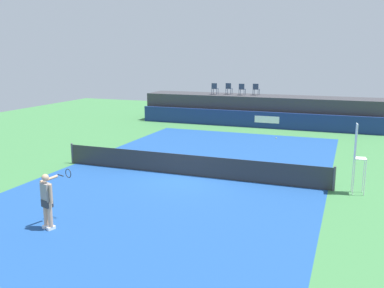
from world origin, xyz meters
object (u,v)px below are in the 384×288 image
object	(u,v)px
umpire_chair	(358,154)
net_post_far	(334,179)
spectator_chair_right	(256,89)
net_post_near	(72,153)
spectator_chair_center	(242,89)
spectator_chair_left	(229,88)
tennis_ball	(276,138)
tennis_player	(48,199)
spectator_chair_far_left	(215,88)

from	to	relation	value
umpire_chair	net_post_far	distance (m)	1.34
spectator_chair_right	net_post_near	world-z (taller)	spectator_chair_right
spectator_chair_center	net_post_near	world-z (taller)	spectator_chair_center
spectator_chair_center	spectator_chair_right	size ratio (longest dim) A/B	1.00
spectator_chair_left	net_post_far	xyz separation A→B (m)	(8.74, -15.39, -2.19)
umpire_chair	tennis_ball	world-z (taller)	umpire_chair
spectator_chair_left	tennis_ball	bearing A→B (deg)	-48.94
spectator_chair_left	tennis_player	distance (m)	22.48
spectator_chair_left	tennis_player	size ratio (longest dim) A/B	0.50
spectator_chair_center	tennis_ball	world-z (taller)	spectator_chair_center
spectator_chair_center	tennis_player	distance (m)	22.22
spectator_chair_left	spectator_chair_center	xyz separation A→B (m)	(1.13, -0.26, 0.00)
spectator_chair_left	net_post_near	size ratio (longest dim) A/B	0.89
net_post_near	tennis_player	bearing A→B (deg)	-58.68
net_post_far	net_post_near	bearing A→B (deg)	180.00
net_post_near	umpire_chair	bearing A→B (deg)	-0.06
spectator_chair_center	net_post_far	distance (m)	17.08
spectator_chair_far_left	spectator_chair_left	size ratio (longest dim) A/B	1.00
umpire_chair	net_post_far	world-z (taller)	umpire_chair
spectator_chair_far_left	umpire_chair	world-z (taller)	spectator_chair_far_left
spectator_chair_left	net_post_near	xyz separation A→B (m)	(-3.66, -15.39, -2.19)
net_post_near	tennis_player	xyz separation A→B (m)	(4.27, -7.02, 0.46)
net_post_near	tennis_ball	size ratio (longest dim) A/B	14.71
umpire_chair	tennis_ball	size ratio (longest dim) A/B	40.59
spectator_chair_left	tennis_player	xyz separation A→B (m)	(0.61, -22.40, -1.73)
spectator_chair_center	spectator_chair_far_left	bearing A→B (deg)	-174.78
spectator_chair_far_left	spectator_chair_right	distance (m)	3.22
spectator_chair_right	umpire_chair	distance (m)	17.22
spectator_chair_far_left	spectator_chair_left	xyz separation A→B (m)	(1.02, 0.45, 0.00)
spectator_chair_left	spectator_chair_right	bearing A→B (deg)	3.22
umpire_chair	net_post_far	bearing A→B (deg)	179.02
umpire_chair	tennis_player	world-z (taller)	umpire_chair
spectator_chair_left	tennis_player	world-z (taller)	spectator_chair_left
spectator_chair_left	spectator_chair_center	size ratio (longest dim) A/B	1.00
tennis_ball	net_post_far	bearing A→B (deg)	-68.18
spectator_chair_right	tennis_player	bearing A→B (deg)	-93.91
spectator_chair_center	umpire_chair	world-z (taller)	spectator_chair_center
spectator_chair_far_left	tennis_ball	size ratio (longest dim) A/B	13.06
tennis_ball	spectator_chair_right	bearing A→B (deg)	115.12
spectator_chair_center	tennis_ball	bearing A→B (deg)	-55.12
spectator_chair_far_left	spectator_chair_right	bearing A→B (deg)	10.26
net_post_far	spectator_chair_far_left	bearing A→B (deg)	123.17
net_post_near	net_post_far	world-z (taller)	same
net_post_far	tennis_player	xyz separation A→B (m)	(-8.13, -7.02, 0.46)
spectator_chair_right	tennis_player	size ratio (longest dim) A/B	0.50
tennis_player	net_post_near	bearing A→B (deg)	121.32
tennis_player	tennis_ball	distance (m)	17.45
spectator_chair_left	umpire_chair	distance (m)	18.14
spectator_chair_center	umpire_chair	xyz separation A→B (m)	(8.39, -15.14, -1.11)
spectator_chair_left	spectator_chair_center	bearing A→B (deg)	-12.73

